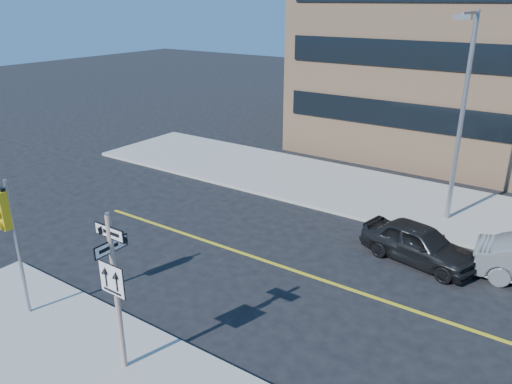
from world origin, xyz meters
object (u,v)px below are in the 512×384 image
Objects in this scene: traffic_signal at (6,221)px; parked_car_a at (419,243)px; streetlight_a at (462,107)px; sign_pole at (115,285)px.

parked_car_a is (8.09, 9.65, -2.34)m from traffic_signal.
streetlight_a reaches higher than traffic_signal.
sign_pole is 0.51× the size of streetlight_a.
parked_car_a is at bearing 50.02° from traffic_signal.
sign_pole is at bearing -106.77° from streetlight_a.
traffic_signal is at bearing -120.80° from streetlight_a.
streetlight_a is (4.00, 13.27, 2.32)m from sign_pole.
streetlight_a is at bearing 12.83° from parked_car_a.
parked_car_a is 5.55m from streetlight_a.
traffic_signal is at bearing -177.89° from sign_pole.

